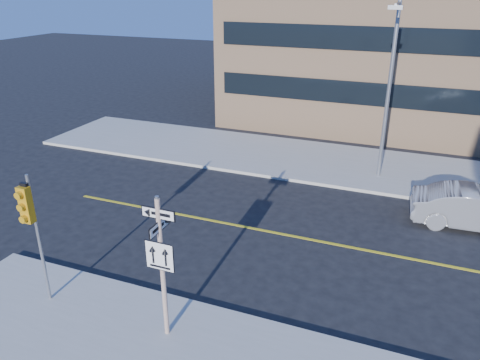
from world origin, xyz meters
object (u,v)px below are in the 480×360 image
at_px(traffic_signal, 29,215).
at_px(streetlight_a, 389,82).
at_px(parked_car_b, 477,209).
at_px(sign_pole, 162,260).

relative_size(traffic_signal, streetlight_a, 0.50).
distance_m(traffic_signal, streetlight_a, 15.72).
bearing_deg(streetlight_a, parked_car_b, -40.54).
relative_size(parked_car_b, streetlight_a, 0.60).
bearing_deg(streetlight_a, traffic_signal, -120.80).
height_order(traffic_signal, parked_car_b, traffic_signal).
height_order(sign_pole, traffic_signal, sign_pole).
bearing_deg(sign_pole, parked_car_b, 50.70).
xyz_separation_m(sign_pole, parked_car_b, (8.04, 9.82, -1.65)).
xyz_separation_m(parked_car_b, streetlight_a, (-4.04, 3.45, 3.97)).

